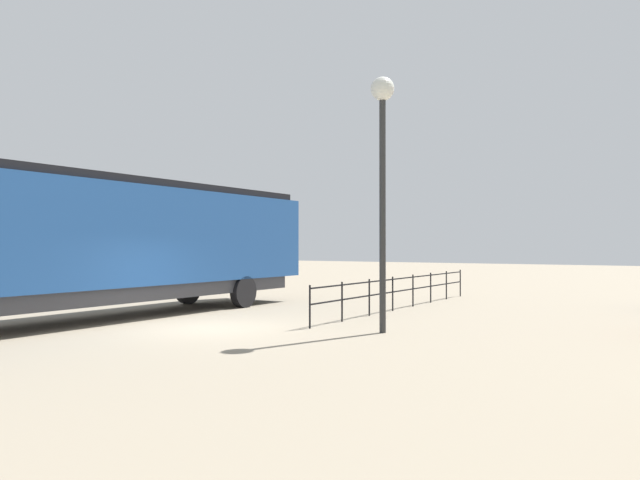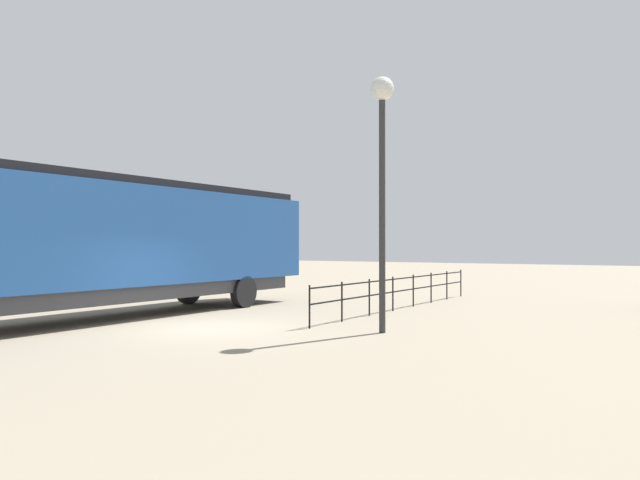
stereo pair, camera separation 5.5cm
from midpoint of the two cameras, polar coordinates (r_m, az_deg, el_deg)
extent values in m
plane|color=gray|center=(16.30, -10.42, -8.15)|extent=(120.00, 120.00, 0.00)
cube|color=navy|center=(18.31, -21.81, 0.42)|extent=(2.95, 17.88, 2.91)
cube|color=black|center=(23.77, -6.38, -0.87)|extent=(2.83, 2.23, 2.04)
cube|color=black|center=(18.41, -21.79, 5.34)|extent=(2.65, 17.16, 0.24)
cube|color=#38383D|center=(18.36, -21.83, -4.83)|extent=(2.65, 16.45, 0.45)
cylinder|color=black|center=(23.13, -12.22, -4.52)|extent=(0.30, 1.10, 1.10)
cylinder|color=black|center=(21.37, -7.12, -4.85)|extent=(0.30, 1.10, 1.10)
cylinder|color=#2D2D2D|center=(15.13, 5.98, 2.44)|extent=(0.16, 0.16, 5.89)
sphere|color=silver|center=(15.60, 5.96, 13.97)|extent=(0.59, 0.59, 0.59)
cube|color=black|center=(21.00, 7.93, -3.58)|extent=(0.04, 11.79, 0.04)
cube|color=black|center=(21.03, 7.93, -4.72)|extent=(0.04, 11.79, 0.04)
cylinder|color=black|center=(15.86, -0.89, -6.31)|extent=(0.05, 0.05, 1.13)
cylinder|color=black|center=(17.29, 2.17, -5.83)|extent=(0.05, 0.05, 1.13)
cylinder|color=black|center=(18.76, 4.75, -5.41)|extent=(0.05, 0.05, 1.13)
cylinder|color=black|center=(20.27, 6.95, -5.04)|extent=(0.05, 0.05, 1.13)
cylinder|color=black|center=(21.80, 8.84, -4.72)|extent=(0.05, 0.05, 1.13)
cylinder|color=black|center=(23.35, 10.48, -4.44)|extent=(0.05, 0.05, 1.13)
cylinder|color=black|center=(24.92, 11.91, -4.19)|extent=(0.05, 0.05, 1.13)
cylinder|color=black|center=(26.51, 13.18, -3.96)|extent=(0.05, 0.05, 1.13)
camera|label=1|loc=(0.03, -89.92, 0.00)|focal=34.00mm
camera|label=2|loc=(0.03, 90.08, 0.00)|focal=34.00mm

